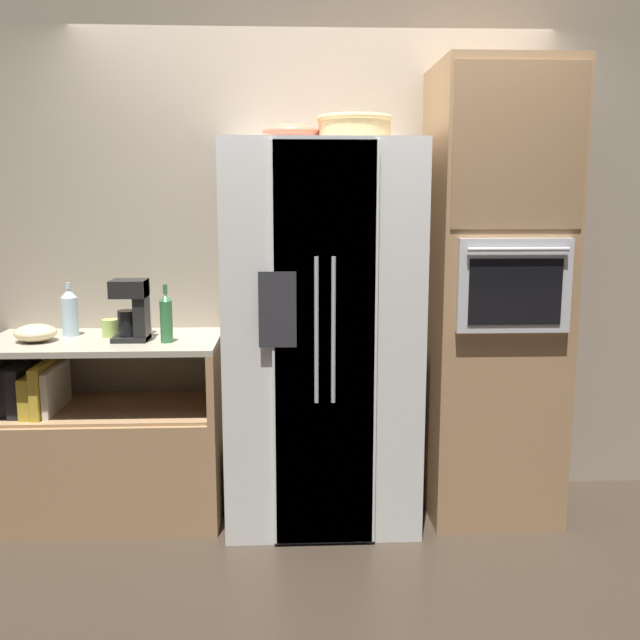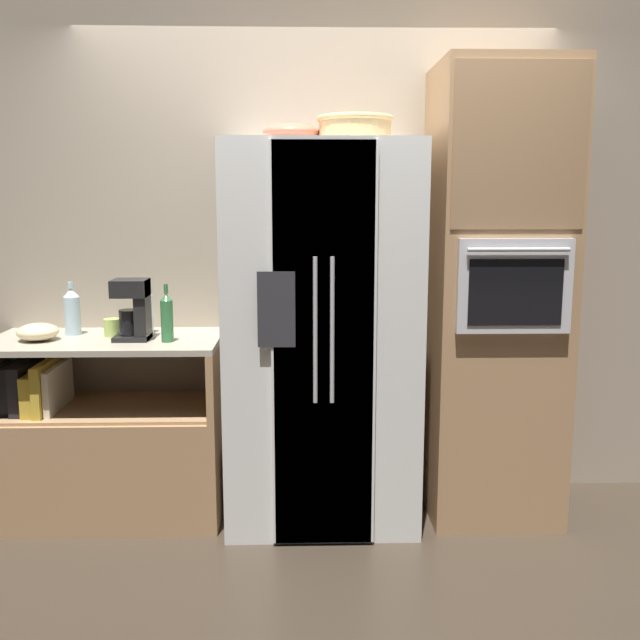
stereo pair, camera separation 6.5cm
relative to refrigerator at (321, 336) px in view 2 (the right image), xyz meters
The scene contains 13 objects.
ground_plane 0.95m from the refrigerator, 102.03° to the right, with size 20.00×20.00×0.00m, color #382D23.
wall_back 0.60m from the refrigerator, 92.72° to the left, with size 12.00×0.06×2.80m.
counter_left 1.27m from the refrigerator, behind, with size 1.16×0.61×0.93m.
refrigerator is the anchor object (origin of this frame).
wall_oven 0.90m from the refrigerator, ahead, with size 0.64×0.69×2.27m.
wicker_basket 1.03m from the refrigerator, ahead, with size 0.37×0.37×0.12m.
fruit_bowl 1.00m from the refrigerator, behind, with size 0.27×0.27×0.08m.
bottle_tall 0.77m from the refrigerator, behind, with size 0.06×0.06×0.29m.
bottle_short 1.30m from the refrigerator, behind, with size 0.08×0.08×0.27m.
bottle_wide 0.93m from the refrigerator, 168.45° to the left, with size 0.07×0.07×0.29m.
mug 1.07m from the refrigerator, behind, with size 0.12×0.09×0.09m.
mixing_bowl 1.41m from the refrigerator, behind, with size 0.20×0.20×0.09m.
coffee_maker 0.94m from the refrigerator, behind, with size 0.17×0.17×0.30m.
Camera 2 is at (-0.08, -3.42, 1.64)m, focal length 40.00 mm.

